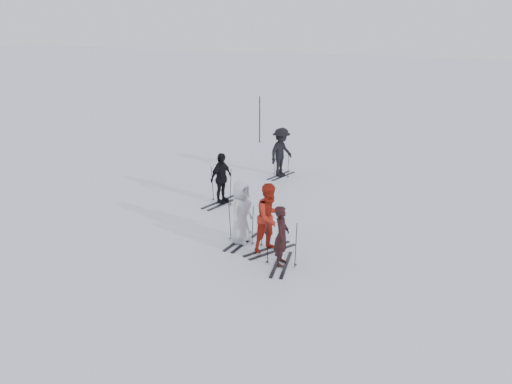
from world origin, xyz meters
TOP-DOWN VIEW (x-y plane):
  - ground at (0.00, 0.00)m, footprint 120.00×120.00m
  - skier_near_dark at (1.70, -1.73)m, footprint 0.47×0.65m
  - skier_red at (1.12, -0.98)m, footprint 1.14×1.20m
  - skier_grey at (0.15, -0.69)m, footprint 0.69×0.97m
  - skier_uphill_left at (-1.73, 2.26)m, footprint 0.72×1.12m
  - skier_uphill_far at (-0.74, 6.03)m, footprint 1.08×1.42m
  - skis_near_dark at (1.70, -1.73)m, footprint 1.83×1.13m
  - skis_red at (1.12, -0.98)m, footprint 1.95×1.69m
  - skis_grey at (0.15, -0.69)m, footprint 1.77×1.09m
  - skis_uphill_left at (-1.73, 2.26)m, footprint 2.05×1.47m
  - skis_uphill_far at (-0.74, 6.03)m, footprint 1.76×1.28m
  - piste_marker at (-3.44, 11.11)m, footprint 0.05×0.05m

SIDE VIEW (x-z plane):
  - ground at x=0.00m, z-range 0.00..0.00m
  - skis_uphill_far at x=-0.74m, z-range 0.00..1.15m
  - skis_grey at x=0.15m, z-range 0.00..1.22m
  - skis_near_dark at x=1.70m, z-range 0.00..1.26m
  - skis_red at x=1.12m, z-range 0.00..1.26m
  - skis_uphill_left at x=-1.73m, z-range 0.00..1.34m
  - skier_near_dark at x=1.70m, z-range 0.00..1.64m
  - skier_uphill_left at x=-1.73m, z-range 0.00..1.77m
  - skier_grey at x=0.15m, z-range 0.00..1.84m
  - skier_uphill_far at x=-0.74m, z-range 0.00..1.94m
  - skier_red at x=1.12m, z-range 0.00..1.97m
  - piste_marker at x=-3.44m, z-range 0.00..2.30m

